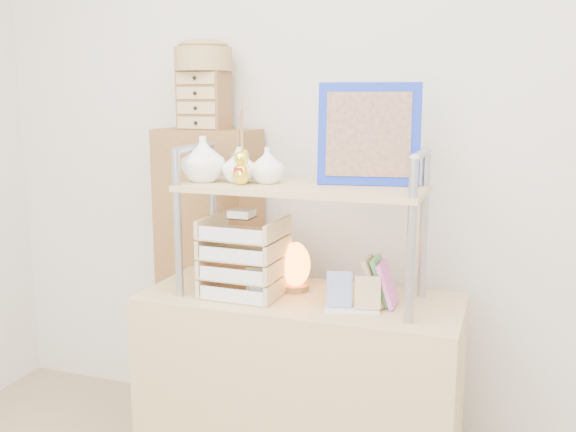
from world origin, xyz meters
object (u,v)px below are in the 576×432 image
at_px(desk, 300,389).
at_px(salt_lamp, 295,266).
at_px(letter_tray, 243,261).
at_px(cabinet, 210,276).

xyz_separation_m(desk, salt_lamp, (-0.04, 0.07, 0.47)).
xyz_separation_m(desk, letter_tray, (-0.21, -0.06, 0.51)).
relative_size(desk, letter_tray, 3.63).
relative_size(cabinet, salt_lamp, 7.04).
distance_m(cabinet, letter_tray, 0.59).
bearing_deg(desk, letter_tray, -164.36).
distance_m(desk, cabinet, 0.74).
bearing_deg(cabinet, letter_tray, -45.03).
height_order(cabinet, letter_tray, cabinet).
xyz_separation_m(desk, cabinet, (-0.56, 0.37, 0.30)).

